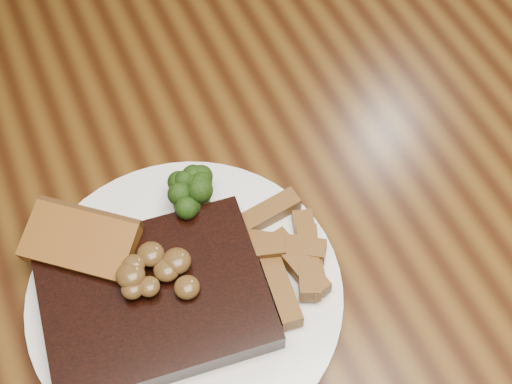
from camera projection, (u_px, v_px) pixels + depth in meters
dining_table at (244, 243)px, 0.78m from camera, size 1.60×0.90×0.75m
plate at (186, 296)px, 0.64m from camera, size 0.32×0.32×0.01m
steak at (155, 300)px, 0.62m from camera, size 0.21×0.17×0.03m
steak_bone at (183, 368)px, 0.59m from camera, size 0.15×0.03×0.02m
mushroom_pile at (150, 281)px, 0.60m from camera, size 0.07×0.07×0.03m
garlic_bread at (85, 253)px, 0.65m from camera, size 0.11×0.10×0.02m
potato_wedges at (263, 254)px, 0.65m from camera, size 0.09×0.09×0.02m
broccoli_cluster at (204, 199)px, 0.67m from camera, size 0.07×0.07×0.04m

